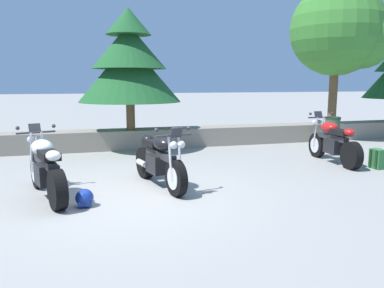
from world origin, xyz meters
TOP-DOWN VIEW (x-y plane):
  - ground_plane at (0.00, 0.00)m, footprint 120.00×120.00m
  - stone_wall at (0.00, 4.80)m, footprint 36.00×0.80m
  - motorcycle_white_near_left at (-1.41, 0.34)m, footprint 0.91×2.01m
  - motorcycle_black_centre at (0.54, 0.51)m, footprint 0.82×2.05m
  - motorcycle_red_far_right at (4.93, 1.49)m, footprint 0.67×2.07m
  - rider_backpack at (5.48, 0.65)m, footprint 0.28×0.31m
  - rider_helmet at (-0.80, -0.35)m, footprint 0.28×0.28m
  - pine_tree_mid_left at (0.50, 4.66)m, footprint 2.86×2.86m
  - leafy_tree_mid_right at (7.37, 4.69)m, footprint 3.13×2.98m
  - trash_bin at (6.55, 3.77)m, footprint 0.46×0.46m

SIDE VIEW (x-z plane):
  - ground_plane at x=0.00m, z-range 0.00..0.00m
  - rider_helmet at x=-0.80m, z-range 0.00..0.28m
  - rider_backpack at x=5.48m, z-range 0.01..0.48m
  - stone_wall at x=0.00m, z-range 0.00..0.55m
  - trash_bin at x=6.55m, z-range 0.00..0.86m
  - motorcycle_white_near_left at x=-1.41m, z-range -0.10..1.07m
  - motorcycle_black_centre at x=0.54m, z-range -0.10..1.07m
  - motorcycle_red_far_right at x=4.93m, z-range -0.10..1.07m
  - pine_tree_mid_left at x=0.50m, z-range 0.75..4.14m
  - leafy_tree_mid_right at x=7.37m, z-range 1.26..5.80m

